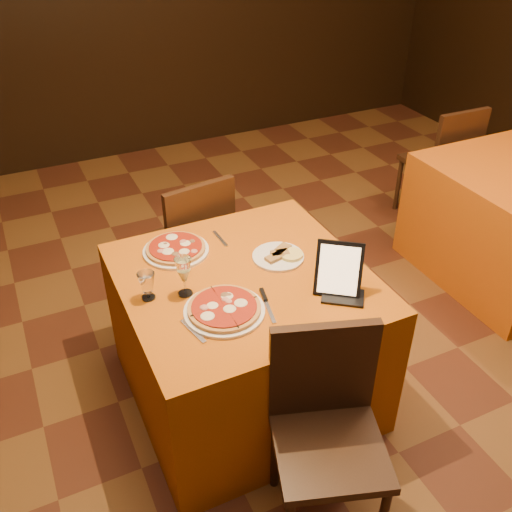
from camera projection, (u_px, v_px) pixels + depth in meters
name	position (u px, v px, depth m)	size (l,w,h in m)	color
floor	(348.00, 390.00, 3.03)	(6.00, 7.00, 0.01)	#5E2D19
main_table	(245.00, 338.00, 2.81)	(1.10, 1.10, 0.75)	#B9590B
chair_main_near	(330.00, 448.00, 2.18)	(0.37, 0.37, 0.91)	black
chair_main_far	(187.00, 242.00, 3.38)	(0.46, 0.46, 0.91)	black
chair_side_far	(437.00, 162.00, 4.31)	(0.48, 0.48, 0.91)	black
pizza_near	(224.00, 309.00, 2.38)	(0.34, 0.34, 0.03)	white
pizza_far	(176.00, 249.00, 2.75)	(0.32, 0.32, 0.03)	white
cutlet_dish	(278.00, 256.00, 2.71)	(0.25, 0.25, 0.03)	white
wine_glass	(184.00, 276.00, 2.44)	(0.07, 0.07, 0.19)	#FDFF90
water_glass	(147.00, 286.00, 2.43)	(0.07, 0.07, 0.13)	silver
tablet	(339.00, 269.00, 2.44)	(0.20, 0.02, 0.24)	black
knife	(268.00, 308.00, 2.41)	(0.21, 0.02, 0.01)	silver
fork_near	(193.00, 331.00, 2.28)	(0.17, 0.02, 0.01)	silver
fork_far	(220.00, 239.00, 2.86)	(0.16, 0.02, 0.01)	silver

